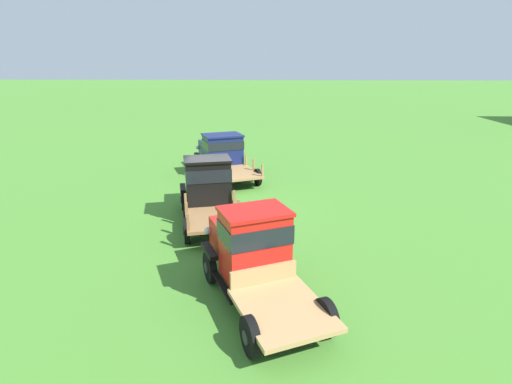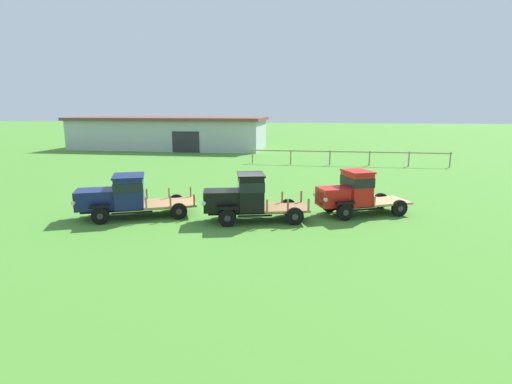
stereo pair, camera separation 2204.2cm
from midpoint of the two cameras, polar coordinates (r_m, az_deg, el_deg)
name	(u,v)px [view 1 (the left image)]	position (r m, az deg, el deg)	size (l,w,h in m)	color
ground_plane	(222,212)	(12.82, 41.07, -10.56)	(240.00, 240.00, 0.00)	#47842D
vintage_truck_foreground_near	(221,153)	(16.27, 28.92, 1.07)	(5.71, 3.77, 2.01)	black
vintage_truck_second_in_line	(208,186)	(11.84, 41.88, -6.81)	(5.00, 2.75, 2.19)	black
vintage_truck_midrow_center	(252,250)	(10.70, 67.04, -16.13)	(4.76, 3.23, 2.16)	black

